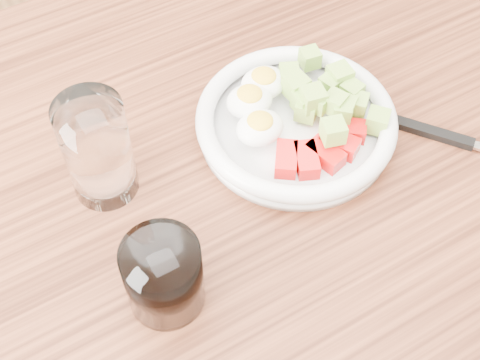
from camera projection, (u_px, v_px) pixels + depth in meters
name	position (u px, v px, depth m)	size (l,w,h in m)	color
dining_table	(251.00, 244.00, 0.83)	(1.50, 0.90, 0.77)	brown
bowl	(295.00, 119.00, 0.79)	(0.24, 0.24, 0.06)	white
fork	(455.00, 139.00, 0.79)	(0.14, 0.18, 0.01)	black
water_glass	(97.00, 150.00, 0.70)	(0.07, 0.07, 0.13)	white
coffee_glass	(164.00, 276.00, 0.64)	(0.08, 0.08, 0.09)	white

